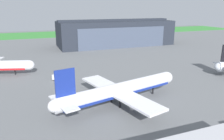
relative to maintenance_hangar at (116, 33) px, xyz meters
The scene contains 5 objects.
ground_plane 97.32m from the maintenance_hangar, 109.14° to the right, with size 440.00×440.00×0.00m, color slate.
grass_field_strip 92.11m from the maintenance_hangar, 110.28° to the left, with size 440.00×56.00×0.08m, color #398938.
maintenance_hangar is the anchor object (origin of this frame).
airliner_near_left 102.92m from the maintenance_hangar, 111.34° to the right, with size 41.02×32.57×12.99m.
stair_truck 84.53m from the maintenance_hangar, 127.56° to the right, with size 4.16×4.60×2.39m.
Camera 1 is at (-28.74, -57.59, 26.81)m, focal length 35.10 mm.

